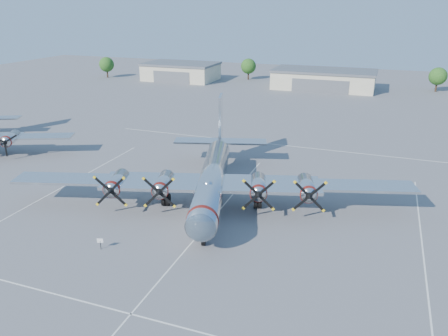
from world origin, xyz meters
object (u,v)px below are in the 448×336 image
(tree_east, at_px, (438,76))
(info_placard, at_px, (100,242))
(hangar_center, at_px, (324,79))
(tree_west, at_px, (248,66))
(main_bomber_b29, at_px, (213,199))
(hangar_west, at_px, (181,71))
(tree_far_west, at_px, (107,65))

(tree_east, relative_size, info_placard, 5.55)
(hangar_center, height_order, tree_west, tree_west)
(tree_west, height_order, main_bomber_b29, tree_west)
(tree_east, bearing_deg, hangar_center, -168.62)
(hangar_west, height_order, info_placard, hangar_west)
(tree_west, relative_size, info_placard, 5.55)
(hangar_center, height_order, main_bomber_b29, hangar_center)
(main_bomber_b29, bearing_deg, hangar_center, 72.21)
(hangar_west, bearing_deg, tree_east, 4.60)
(tree_far_west, height_order, tree_east, same)
(hangar_center, bearing_deg, main_bomber_b29, -91.28)
(tree_west, bearing_deg, info_placard, -80.73)
(tree_west, bearing_deg, hangar_center, -17.82)
(tree_west, xyz_separation_m, tree_east, (55.00, -2.00, 0.00))
(tree_east, distance_m, info_placard, 109.45)
(hangar_center, height_order, tree_far_west, tree_far_west)
(tree_west, bearing_deg, main_bomber_b29, -75.53)
(tree_far_west, relative_size, main_bomber_b29, 0.14)
(hangar_center, distance_m, tree_far_west, 70.13)
(tree_east, bearing_deg, tree_far_west, -174.29)
(info_placard, bearing_deg, hangar_west, 95.81)
(hangar_west, height_order, tree_far_west, tree_far_west)
(tree_far_west, bearing_deg, main_bomber_b29, -48.78)
(hangar_center, bearing_deg, hangar_west, 180.00)
(tree_west, relative_size, tree_east, 1.00)
(info_placard, bearing_deg, hangar_center, 70.12)
(tree_far_west, xyz_separation_m, main_bomber_b29, (68.17, -77.82, -4.22))
(hangar_west, height_order, tree_east, tree_east)
(tree_far_west, xyz_separation_m, info_placard, (62.07, -92.61, -3.38))
(hangar_west, distance_m, tree_west, 21.61)
(hangar_west, bearing_deg, tree_west, 21.89)
(hangar_center, distance_m, main_bomber_b29, 81.84)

